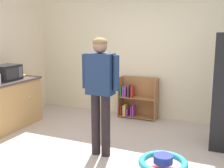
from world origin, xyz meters
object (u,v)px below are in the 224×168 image
(orange_cup, at_px, (17,74))
(bookshelf, at_px, (136,100))
(standing_person, at_px, (100,86))
(baby_walker, at_px, (163,167))
(banana_bunch, at_px, (23,75))
(microwave, at_px, (7,73))

(orange_cup, bearing_deg, bookshelf, 26.29)
(bookshelf, distance_m, standing_person, 2.04)
(bookshelf, height_order, standing_person, standing_person)
(baby_walker, bearing_deg, standing_person, 161.45)
(banana_bunch, height_order, orange_cup, orange_cup)
(baby_walker, distance_m, microwave, 3.34)
(standing_person, xyz_separation_m, orange_cup, (-2.28, 0.86, -0.09))
(bookshelf, distance_m, baby_walker, 2.54)
(bookshelf, height_order, baby_walker, bookshelf)
(standing_person, xyz_separation_m, baby_walker, (1.01, -0.34, -0.88))
(bookshelf, height_order, banana_bunch, banana_bunch)
(bookshelf, distance_m, orange_cup, 2.47)
(baby_walker, distance_m, banana_bunch, 3.41)
(bookshelf, bearing_deg, microwave, -142.86)
(bookshelf, bearing_deg, orange_cup, -153.71)
(standing_person, distance_m, banana_bunch, 2.26)
(baby_walker, xyz_separation_m, banana_bunch, (-3.11, 1.16, 0.77))
(baby_walker, bearing_deg, banana_bunch, 159.56)
(bookshelf, height_order, orange_cup, orange_cup)
(microwave, bearing_deg, orange_cup, 109.02)
(banana_bunch, relative_size, orange_cup, 1.64)
(standing_person, xyz_separation_m, microwave, (-2.12, 0.41, 0.01))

